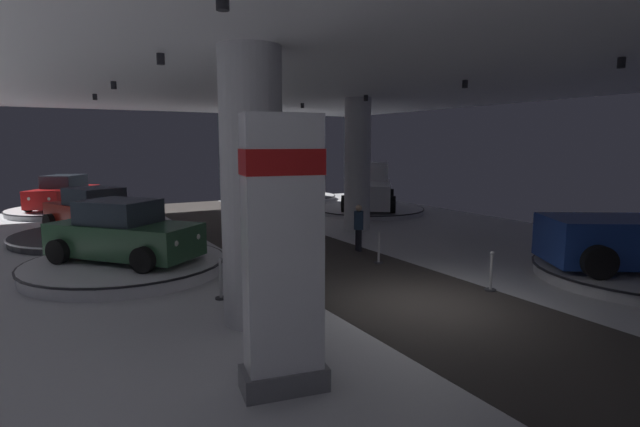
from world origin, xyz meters
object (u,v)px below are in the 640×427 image
display_platform_far_right (369,210)px  pickup_truck_far_right (369,189)px  column_right (357,164)px  brand_sign_pylon (283,252)px  display_car_deep_right (294,183)px  display_car_mid_left (124,233)px  display_car_deep_left (64,193)px  visitor_walking_near (359,225)px  display_platform_deep_right (294,197)px  display_platform_far_left (95,235)px  display_platform_mid_left (126,265)px  display_platform_deep_left (65,210)px  display_car_far_left (93,212)px  column_left (252,189)px  visitor_walking_far (234,212)px

display_platform_far_right → pickup_truck_far_right: bearing=53.4°
column_right → brand_sign_pylon: (-8.71, -11.03, -0.65)m
display_car_deep_right → display_car_mid_left: bearing=-131.3°
display_platform_far_right → display_car_mid_left: 14.60m
brand_sign_pylon → display_car_deep_right: 25.26m
display_car_deep_left → visitor_walking_near: (8.28, -15.04, -0.15)m
display_platform_deep_right → display_car_deep_right: (-0.01, 0.03, 0.88)m
pickup_truck_far_right → visitor_walking_near: bearing=-127.4°
display_platform_far_right → display_platform_far_left: 13.35m
brand_sign_pylon → display_car_deep_right: bearing=63.1°
pickup_truck_far_right → display_car_mid_left: size_ratio=1.26×
display_car_deep_left → display_platform_deep_right: bearing=0.4°
pickup_truck_far_right → display_car_mid_left: 14.86m
display_car_deep_left → display_platform_mid_left: 14.16m
display_platform_mid_left → visitor_walking_near: visitor_walking_near is taller
display_platform_far_left → display_platform_mid_left: size_ratio=1.06×
display_car_deep_left → display_car_deep_right: 13.40m
column_right → display_platform_deep_right: 12.04m
display_platform_deep_left → display_car_far_left: 8.38m
display_car_deep_left → visitor_walking_near: size_ratio=2.84×
display_car_deep_left → display_platform_mid_left: size_ratio=0.82×
brand_sign_pylon → display_platform_far_right: 19.16m
display_platform_far_left → column_left: bearing=-79.8°
display_car_mid_left → pickup_truck_far_right: bearing=27.0°
visitor_walking_near → visitor_walking_far: same height
display_platform_mid_left → pickup_truck_far_right: bearing=27.1°
display_car_far_left → column_right: bearing=-16.8°
visitor_walking_far → display_car_far_left: bearing=162.4°
display_platform_far_right → display_car_far_left: 13.37m
display_platform_deep_right → visitor_walking_near: visitor_walking_near is taller
display_platform_far_right → display_platform_deep_left: (-14.01, 7.56, 0.02)m
display_platform_far_right → brand_sign_pylon: bearing=-129.1°
display_platform_deep_left → visitor_walking_far: visitor_walking_far is taller
column_right → pickup_truck_far_right: bearing=49.0°
display_platform_far_left → visitor_walking_near: 10.20m
display_car_deep_left → display_car_deep_right: size_ratio=1.01×
visitor_walking_near → visitor_walking_far: (-2.60, 5.11, 0.00)m
column_left → brand_sign_pylon: size_ratio=1.35×
brand_sign_pylon → display_car_deep_left: size_ratio=0.90×
display_car_far_left → display_car_mid_left: display_car_mid_left is taller
display_car_deep_left → visitor_walking_far: bearing=-60.2°
pickup_truck_far_right → display_platform_deep_right: pickup_truck_far_right is taller
display_car_far_left → brand_sign_pylon: bearing=-84.7°
display_platform_far_left → display_platform_deep_right: display_platform_far_left is taller
display_car_deep_left → display_car_deep_right: display_car_deep_left is taller
display_car_far_left → display_platform_deep_right: 15.29m
column_right → visitor_walking_far: size_ratio=3.46×
display_platform_far_right → display_platform_deep_right: (-0.58, 7.67, 0.00)m
display_car_far_left → visitor_walking_far: 5.26m
display_platform_far_left → display_car_deep_right: bearing=33.4°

